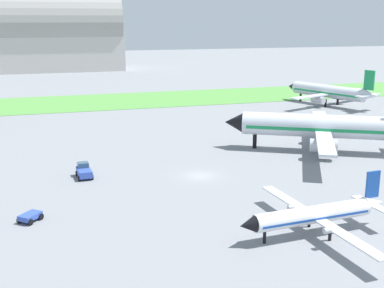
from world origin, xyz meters
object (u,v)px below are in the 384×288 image
(airplane_foreground_turboprop, at_px, (316,214))
(airplane_midfield_jet, at_px, (322,127))
(pushback_tug_near_gate, at_px, (84,171))
(baggage_cart_midfield, at_px, (30,216))
(airplane_parked_jet_far, at_px, (329,92))

(airplane_foreground_turboprop, relative_size, airplane_midfield_jet, 0.66)
(pushback_tug_near_gate, height_order, baggage_cart_midfield, pushback_tug_near_gate)
(pushback_tug_near_gate, bearing_deg, airplane_foreground_turboprop, -145.10)
(airplane_foreground_turboprop, height_order, baggage_cart_midfield, airplane_foreground_turboprop)
(airplane_parked_jet_far, bearing_deg, airplane_midfield_jet, 125.39)
(airplane_foreground_turboprop, xyz_separation_m, pushback_tug_near_gate, (-20.87, 26.46, -1.30))
(airplane_parked_jet_far, distance_m, airplane_midfield_jet, 48.20)
(airplane_foreground_turboprop, distance_m, airplane_midfield_jet, 34.48)
(baggage_cart_midfield, bearing_deg, pushback_tug_near_gate, -165.37)
(airplane_parked_jet_far, bearing_deg, pushback_tug_near_gate, 101.94)
(airplane_foreground_turboprop, height_order, pushback_tug_near_gate, airplane_foreground_turboprop)
(airplane_foreground_turboprop, xyz_separation_m, baggage_cart_midfield, (-28.02, 12.25, -1.64))
(airplane_foreground_turboprop, bearing_deg, baggage_cart_midfield, -27.18)
(airplane_midfield_jet, distance_m, pushback_tug_near_gate, 39.63)
(airplane_parked_jet_far, bearing_deg, baggage_cart_midfield, 106.94)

